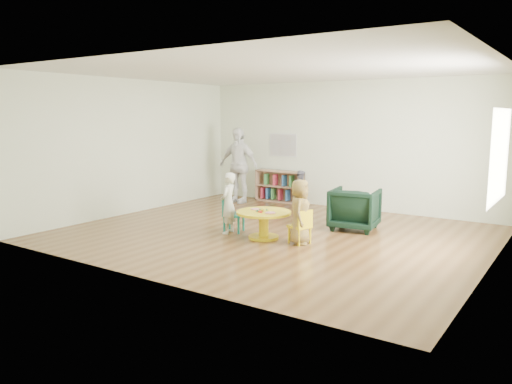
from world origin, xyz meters
TOP-DOWN VIEW (x-y plane):
  - room at (0.01, 0.00)m, footprint 7.10×7.00m
  - activity_table at (0.05, -0.38)m, footprint 0.92×0.92m
  - kid_chair_left at (-0.69, -0.30)m, footprint 0.41×0.41m
  - kid_chair_right at (0.76, -0.36)m, footprint 0.38×0.38m
  - bookshelf at (-1.61, 2.86)m, footprint 1.20×0.30m
  - alphabet_poster at (-1.60, 2.98)m, footprint 0.74×0.01m
  - armchair at (1.06, 1.09)m, footprint 0.92×0.94m
  - child_left at (-0.67, -0.42)m, footprint 0.35×0.44m
  - child_right at (0.73, -0.37)m, footprint 0.50×0.60m
  - toddler at (-0.85, 2.51)m, footprint 0.51×0.48m
  - adult_caretaker at (-2.37, 2.23)m, footprint 1.04×0.45m

SIDE VIEW (x-z plane):
  - kid_chair_right at x=0.76m, z-range 0.02..0.58m
  - activity_table at x=0.05m, z-range 0.07..0.57m
  - kid_chair_left at x=-0.69m, z-range 0.02..0.64m
  - bookshelf at x=-1.61m, z-range -0.01..0.74m
  - armchair at x=1.06m, z-range 0.00..0.75m
  - toddler at x=-0.85m, z-range 0.00..0.83m
  - child_right at x=0.73m, z-range 0.00..1.05m
  - child_left at x=-0.67m, z-range 0.00..1.07m
  - adult_caretaker at x=-2.37m, z-range 0.00..1.77m
  - alphabet_poster at x=-1.60m, z-range 1.08..1.62m
  - room at x=0.01m, z-range 0.49..3.29m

